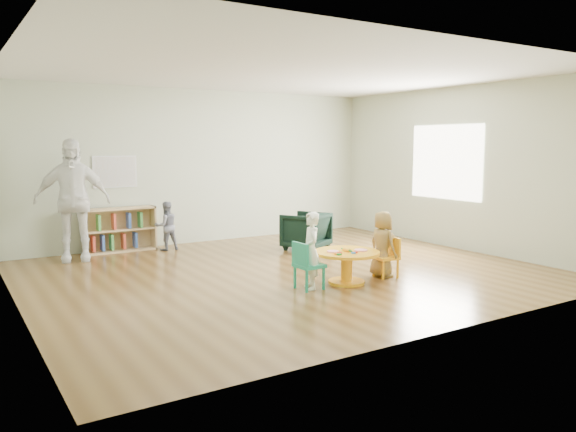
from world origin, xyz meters
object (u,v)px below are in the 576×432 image
object	(u,v)px
activity_table	(347,261)
toddler	(166,226)
armchair	(306,231)
child_right	(382,244)
child_left	(311,251)
bookshelf	(118,230)
kid_chair_right	(388,256)
kid_chair_left	(306,264)
adult_caretaker	(72,200)

from	to	relation	value
activity_table	toddler	bearing A→B (deg)	109.01
armchair	child_right	xyz separation A→B (m)	(-0.24, -2.24, 0.13)
child_left	armchair	bearing A→B (deg)	167.20
child_left	bookshelf	bearing A→B (deg)	-140.40
bookshelf	child_left	world-z (taller)	child_left
kid_chair_right	toddler	xyz separation A→B (m)	(-1.90, 3.49, 0.13)
bookshelf	kid_chair_left	bearing A→B (deg)	-71.09
child_right	toddler	xyz separation A→B (m)	(-1.84, 3.45, -0.03)
child_left	activity_table	bearing A→B (deg)	107.33
activity_table	adult_caretaker	distance (m)	4.42
toddler	kid_chair_left	bearing A→B (deg)	98.95
armchair	child_right	world-z (taller)	child_right
kid_chair_right	child_right	world-z (taller)	child_right
toddler	kid_chair_right	bearing A→B (deg)	118.08
child_right	adult_caretaker	bearing A→B (deg)	41.01
armchair	bookshelf	bearing A→B (deg)	-57.53
activity_table	bookshelf	bearing A→B (deg)	116.75
armchair	kid_chair_right	bearing A→B (deg)	57.02
kid_chair_right	child_right	distance (m)	0.18
kid_chair_right	activity_table	bearing A→B (deg)	96.56
kid_chair_left	child_left	world-z (taller)	child_left
activity_table	toddler	world-z (taller)	toddler
adult_caretaker	toddler	bearing A→B (deg)	15.15
adult_caretaker	kid_chair_right	bearing A→B (deg)	-31.99
activity_table	adult_caretaker	world-z (taller)	adult_caretaker
kid_chair_right	child_left	xyz separation A→B (m)	(-1.26, 0.04, 0.19)
kid_chair_left	toddler	size ratio (longest dim) A/B	0.72
kid_chair_right	bookshelf	xyz separation A→B (m)	(-2.63, 3.83, 0.07)
kid_chair_left	toddler	distance (m)	3.50
armchair	activity_table	bearing A→B (deg)	40.14
kid_chair_right	armchair	distance (m)	2.29
kid_chair_right	bookshelf	size ratio (longest dim) A/B	0.46
kid_chair_left	kid_chair_right	xyz separation A→B (m)	(1.33, -0.04, -0.03)
child_right	adult_caretaker	distance (m)	4.80
child_left	kid_chair_right	bearing A→B (deg)	107.82
activity_table	kid_chair_right	world-z (taller)	kid_chair_right
adult_caretaker	armchair	bearing A→B (deg)	-4.64
activity_table	child_left	distance (m)	0.59
bookshelf	toddler	size ratio (longest dim) A/B	1.42
activity_table	child_right	xyz separation A→B (m)	(0.64, 0.03, 0.16)
kid_chair_left	child_right	size ratio (longest dim) A/B	0.66
child_left	adult_caretaker	size ratio (longest dim) A/B	0.51
child_left	child_right	size ratio (longest dim) A/B	1.07
bookshelf	toddler	xyz separation A→B (m)	(0.72, -0.34, 0.06)
activity_table	kid_chair_left	distance (m)	0.62
activity_table	child_left	bearing A→B (deg)	177.58
activity_table	child_left	size ratio (longest dim) A/B	0.88
kid_chair_left	adult_caretaker	distance (m)	4.04
kid_chair_left	armchair	world-z (taller)	armchair
kid_chair_left	child_right	world-z (taller)	child_right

